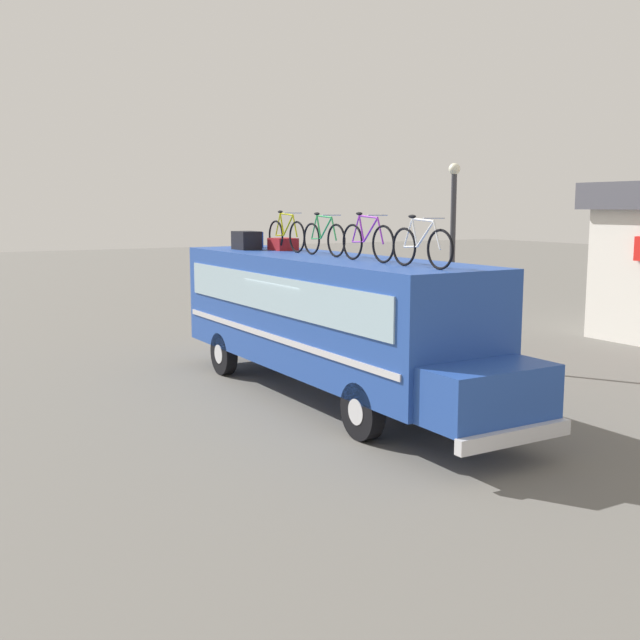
% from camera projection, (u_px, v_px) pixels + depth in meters
% --- Properties ---
extents(ground_plane, '(120.00, 120.00, 0.00)m').
position_uv_depth(ground_plane, '(321.00, 394.00, 16.61)').
color(ground_plane, '#605E59').
extents(bus, '(10.59, 2.43, 3.01)m').
position_uv_depth(bus, '(326.00, 314.00, 16.17)').
color(bus, '#23479E').
rests_on(bus, ground).
extents(luggage_bag_1, '(0.50, 0.46, 0.40)m').
position_uv_depth(luggage_bag_1, '(251.00, 240.00, 19.48)').
color(luggage_bag_1, '#193899').
rests_on(luggage_bag_1, bus).
extents(luggage_bag_2, '(0.72, 0.50, 0.44)m').
position_uv_depth(luggage_bag_2, '(246.00, 240.00, 18.56)').
color(luggage_bag_2, black).
rests_on(luggage_bag_2, bus).
extents(luggage_bag_3, '(0.65, 0.52, 0.29)m').
position_uv_depth(luggage_bag_3, '(283.00, 244.00, 18.28)').
color(luggage_bag_3, maroon).
rests_on(luggage_bag_3, bus).
extents(rooftop_bicycle_1, '(1.77, 0.44, 0.95)m').
position_uv_depth(rooftop_bicycle_1, '(286.00, 235.00, 17.64)').
color(rooftop_bicycle_1, black).
rests_on(rooftop_bicycle_1, bus).
extents(rooftop_bicycle_2, '(1.71, 0.44, 0.92)m').
position_uv_depth(rooftop_bicycle_2, '(323.00, 238.00, 16.09)').
color(rooftop_bicycle_2, black).
rests_on(rooftop_bicycle_2, bus).
extents(rooftop_bicycle_3, '(1.75, 0.44, 0.93)m').
position_uv_depth(rooftop_bicycle_3, '(367.00, 241.00, 14.43)').
color(rooftop_bicycle_3, black).
rests_on(rooftop_bicycle_3, bus).
extents(rooftop_bicycle_4, '(1.66, 0.44, 0.90)m').
position_uv_depth(rooftop_bicycle_4, '(421.00, 246.00, 12.91)').
color(rooftop_bicycle_4, black).
rests_on(rooftop_bicycle_4, bus).
extents(street_lamp, '(0.29, 0.29, 5.12)m').
position_uv_depth(street_lamp, '(452.00, 250.00, 19.31)').
color(street_lamp, '#38383D').
rests_on(street_lamp, ground).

